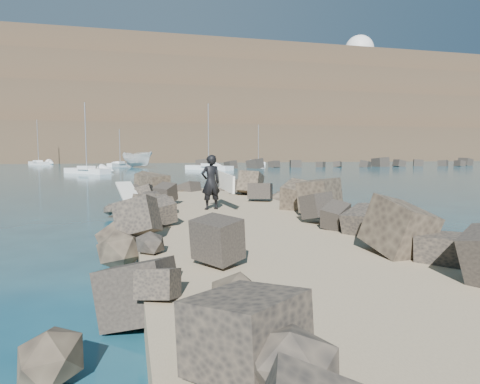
% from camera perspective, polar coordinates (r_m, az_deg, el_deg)
% --- Properties ---
extents(ground, '(800.00, 800.00, 0.00)m').
position_cam_1_polar(ground, '(13.79, -1.05, -5.84)').
color(ground, '#0F384C').
rests_on(ground, ground).
extents(jetty, '(6.00, 26.00, 0.60)m').
position_cam_1_polar(jetty, '(11.83, 1.23, -6.24)').
color(jetty, '#8C7759').
rests_on(jetty, ground).
extents(riprap_left, '(2.60, 22.00, 1.00)m').
position_cam_1_polar(riprap_left, '(11.86, -13.12, -5.37)').
color(riprap_left, black).
rests_on(riprap_left, ground).
extents(riprap_right, '(2.60, 22.00, 1.00)m').
position_cam_1_polar(riprap_right, '(13.31, 12.76, -4.19)').
color(riprap_right, black).
rests_on(riprap_right, ground).
extents(breakwater_secondary, '(52.00, 4.00, 1.20)m').
position_cam_1_polar(breakwater_secondary, '(78.14, 14.70, 3.69)').
color(breakwater_secondary, black).
rests_on(breakwater_secondary, ground).
extents(headland, '(360.00, 140.00, 32.00)m').
position_cam_1_polar(headland, '(174.16, -10.35, 9.69)').
color(headland, '#2D4919').
rests_on(headland, ground).
extents(surfboard_resting, '(0.97, 2.55, 0.08)m').
position_cam_1_polar(surfboard_resting, '(17.06, -14.76, -0.32)').
color(surfboard_resting, white).
rests_on(surfboard_resting, riprap_left).
extents(boat_imported, '(6.44, 7.36, 2.77)m').
position_cam_1_polar(boat_imported, '(75.84, -13.49, 4.26)').
color(boat_imported, silver).
rests_on(boat_imported, ground).
extents(surfer_with_board, '(1.00, 2.44, 1.97)m').
position_cam_1_polar(surfer_with_board, '(15.45, -3.69, 1.33)').
color(surfer_with_board, black).
rests_on(surfer_with_board, jetty).
extents(radome, '(11.98, 11.98, 18.96)m').
position_cam_1_polar(radome, '(193.67, 15.61, 17.22)').
color(radome, white).
rests_on(radome, headland).
extents(sailboat_c, '(6.27, 7.81, 9.86)m').
position_cam_1_polar(sailboat_c, '(63.42, -4.19, 3.26)').
color(sailboat_c, white).
rests_on(sailboat_c, ground).
extents(sailboat_b, '(4.50, 4.98, 6.81)m').
position_cam_1_polar(sailboat_b, '(79.92, -15.68, 3.52)').
color(sailboat_b, white).
rests_on(sailboat_b, ground).
extents(sailboat_d, '(2.24, 7.03, 8.35)m').
position_cam_1_polar(sailboat_d, '(88.56, 2.47, 3.87)').
color(sailboat_d, white).
rests_on(sailboat_d, ground).
extents(sailboat_a, '(5.94, 6.68, 8.83)m').
position_cam_1_polar(sailboat_a, '(55.92, -19.76, 2.68)').
color(sailboat_a, white).
rests_on(sailboat_a, ground).
extents(sailboat_f, '(1.16, 4.92, 6.14)m').
position_cam_1_polar(sailboat_f, '(114.31, 3.87, 4.21)').
color(sailboat_f, white).
rests_on(sailboat_f, ground).
extents(sailboat_e, '(5.21, 7.68, 9.33)m').
position_cam_1_polar(sailboat_e, '(96.80, -25.27, 3.49)').
color(sailboat_e, white).
rests_on(sailboat_e, ground).
extents(headland_buildings, '(137.50, 30.50, 5.00)m').
position_cam_1_polar(headland_buildings, '(169.46, -7.86, 15.98)').
color(headland_buildings, white).
rests_on(headland_buildings, headland).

